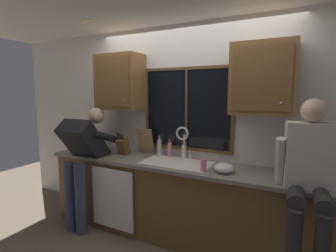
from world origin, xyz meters
TOP-DOWN VIEW (x-y plane):
  - back_wall at (0.00, 0.06)m, footprint 5.74×0.12m
  - ceiling_downlight_left at (-1.00, -0.60)m, footprint 0.14×0.14m
  - window_glass at (-0.01, -0.01)m, footprint 1.10×0.02m
  - window_frame_top at (-0.01, -0.02)m, footprint 1.17×0.02m
  - window_frame_bottom at (-0.01, -0.02)m, footprint 1.17×0.02m
  - window_frame_left at (-0.58, -0.02)m, footprint 0.03×0.02m
  - window_frame_right at (0.55, -0.02)m, footprint 0.03×0.02m
  - window_mullion_center at (-0.01, -0.02)m, footprint 0.02×0.02m
  - lower_cabinet_run at (0.00, -0.29)m, footprint 3.34×0.58m
  - countertop at (0.00, -0.31)m, footprint 3.40×0.62m
  - dishwasher_front at (-0.72, -0.61)m, footprint 0.60×0.02m
  - upper_cabinet_left at (-0.90, -0.17)m, footprint 0.62×0.36m
  - upper_cabinet_right at (0.87, -0.17)m, footprint 0.62×0.36m
  - sink at (-0.01, -0.30)m, footprint 0.80×0.46m
  - faucet at (-0.01, -0.12)m, footprint 0.18×0.09m
  - person_standing at (-1.17, -0.60)m, footprint 0.53×0.70m
  - person_sitting_on_counter at (1.32, -0.57)m, footprint 0.54×0.62m
  - knife_block at (-0.80, -0.26)m, footprint 0.12×0.18m
  - cutting_board at (-0.57, -0.09)m, footprint 0.23×0.09m
  - mixing_bowl at (0.57, -0.40)m, footprint 0.20×0.20m
  - soap_dispenser at (0.37, -0.47)m, footprint 0.06×0.07m
  - bottle_green_glass at (-0.02, -0.07)m, footprint 0.06×0.06m
  - bottle_tall_clear at (-0.35, -0.10)m, footprint 0.05×0.05m
  - bottle_amber_small at (-0.21, -0.10)m, footprint 0.05×0.05m

SIDE VIEW (x-z plane):
  - lower_cabinet_run at x=0.00m, z-range 0.00..0.88m
  - dishwasher_front at x=-0.72m, z-range 0.09..0.83m
  - sink at x=-0.01m, z-range 0.72..0.93m
  - countertop at x=0.00m, z-range 0.88..0.92m
  - person_standing at x=-1.17m, z-range 0.19..1.71m
  - mixing_bowl at x=0.57m, z-range 0.91..1.02m
  - soap_dispenser at x=0.37m, z-range 0.90..1.08m
  - bottle_green_glass at x=-0.02m, z-range 0.90..1.12m
  - bottle_amber_small at x=-0.21m, z-range 0.90..1.13m
  - knife_block at x=-0.80m, z-range 0.87..1.19m
  - bottle_tall_clear at x=-0.35m, z-range 0.90..1.16m
  - window_frame_bottom at x=-0.01m, z-range 1.01..1.05m
  - cutting_board at x=-0.57m, z-range 0.92..1.26m
  - person_sitting_on_counter at x=1.32m, z-range 0.47..1.73m
  - faucet at x=-0.01m, z-range 0.97..1.37m
  - back_wall at x=0.00m, z-range 0.00..2.55m
  - window_glass at x=-0.01m, z-range 1.05..2.00m
  - window_frame_left at x=-0.58m, z-range 1.05..2.00m
  - window_frame_right at x=0.55m, z-range 1.05..2.00m
  - window_mullion_center at x=-0.01m, z-range 1.05..2.00m
  - upper_cabinet_left at x=-0.90m, z-range 1.50..2.22m
  - upper_cabinet_right at x=0.87m, z-range 1.50..2.22m
  - window_frame_top at x=-0.01m, z-range 2.00..2.04m
  - ceiling_downlight_left at x=-1.00m, z-range 2.54..2.55m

